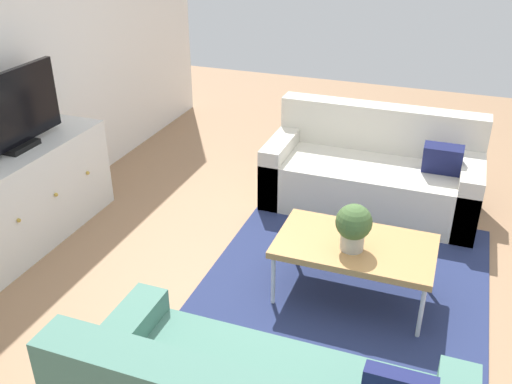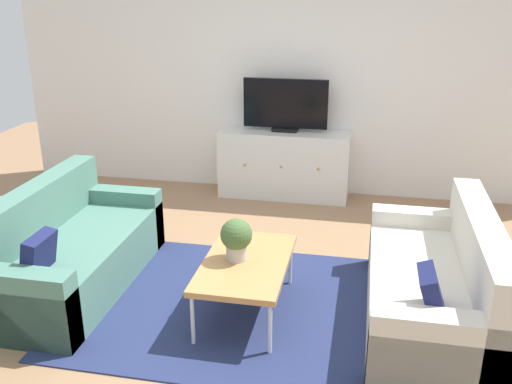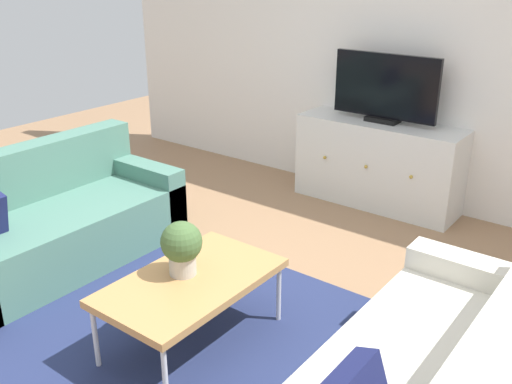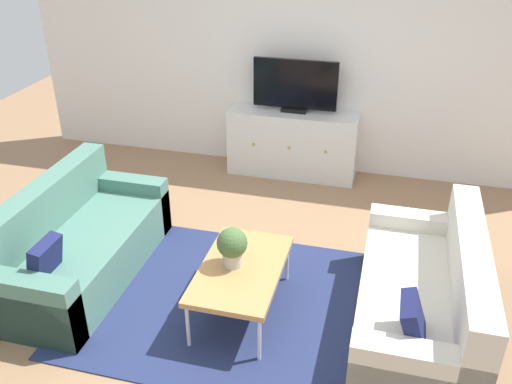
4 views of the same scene
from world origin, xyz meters
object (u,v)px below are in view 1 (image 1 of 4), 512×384
Objects in this scene: coffee_table at (355,247)px; tv_console at (32,194)px; flat_screen_tv at (13,112)px; couch_right_side at (373,174)px; potted_plant at (354,225)px.

coffee_table is 2.49m from tv_console.
tv_console is at bearing -90.00° from flat_screen_tv.
flat_screen_tv is at bearing 121.62° from couch_right_side.
flat_screen_tv is (-0.03, 2.49, 0.45)m from potted_plant.
couch_right_side is at bearing -58.16° from tv_console.
potted_plant is 0.34× the size of flat_screen_tv.
tv_console is at bearing 92.29° from coffee_table.
couch_right_side reaches higher than tv_console.
coffee_table is (-1.38, -0.11, 0.11)m from couch_right_side.
flat_screen_tv is (-0.10, 2.51, 0.65)m from coffee_table.
tv_console is at bearing 121.84° from couch_right_side.
flat_screen_tv reaches higher than couch_right_side.
tv_console is 1.56× the size of flat_screen_tv.
couch_right_side is 5.66× the size of potted_plant.
couch_right_side is at bearing 3.94° from potted_plant.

